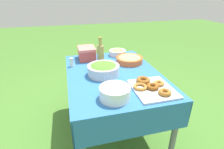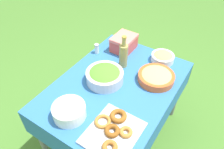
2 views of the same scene
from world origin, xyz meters
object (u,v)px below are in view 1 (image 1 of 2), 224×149
Objects in this scene: pasta_bowl at (129,59)px; olive_oil_bottle at (101,54)px; plate_stack at (115,93)px; cooler_box at (87,53)px; salad_bowl at (103,69)px; bread_bowl at (118,52)px; donut_platter at (152,87)px.

olive_oil_bottle is (-0.01, -0.32, 0.08)m from pasta_bowl.
cooler_box is at bearing -173.96° from plate_stack.
cooler_box is (-0.22, -0.12, -0.05)m from olive_oil_bottle.
salad_bowl is at bearing 179.26° from plate_stack.
bread_bowl is at bearing 162.51° from plate_stack.
donut_platter is 1.68× the size of plate_stack.
pasta_bowl is 1.29× the size of plate_stack.
olive_oil_bottle reaches higher than salad_bowl.
donut_platter is at bearing 99.69° from plate_stack.
salad_bowl is 0.78× the size of donut_platter.
pasta_bowl is 0.27m from bread_bowl.
salad_bowl reaches higher than donut_platter.
pasta_bowl is (-0.24, 0.34, -0.02)m from salad_bowl.
salad_bowl is 0.26m from olive_oil_bottle.
bread_bowl is (-0.87, -0.03, 0.02)m from donut_platter.
salad_bowl reaches higher than bread_bowl.
pasta_bowl is 0.50m from cooler_box.
bread_bowl reaches higher than pasta_bowl.
olive_oil_bottle reaches higher than plate_stack.
bread_bowl is 0.87× the size of cooler_box.
cooler_box reaches higher than donut_platter.
salad_bowl is at bearing -55.57° from pasta_bowl.
olive_oil_bottle is 0.25m from cooler_box.
olive_oil_bottle is (-0.62, -0.30, 0.10)m from donut_platter.
donut_platter is 1.89× the size of bread_bowl.
donut_platter is 1.28× the size of olive_oil_bottle.
cooler_box is at bearing -153.26° from donut_platter.
cooler_box reaches higher than pasta_bowl.
pasta_bowl is at bearing 87.69° from olive_oil_bottle.
plate_stack reaches higher than bread_bowl.
olive_oil_bottle is 1.48× the size of bread_bowl.
bread_bowl is (-0.25, 0.26, -0.08)m from olive_oil_bottle.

